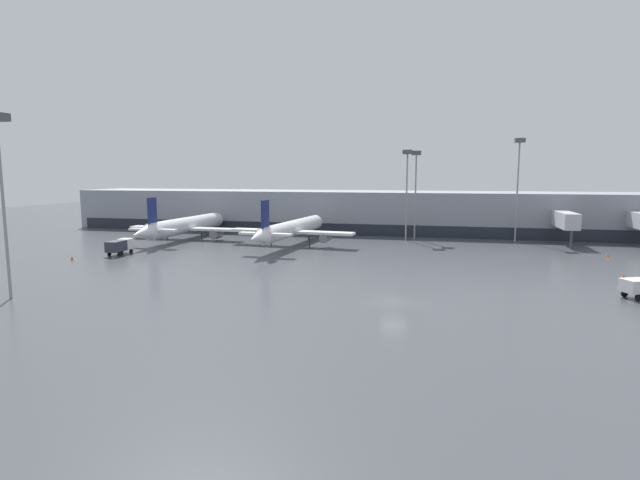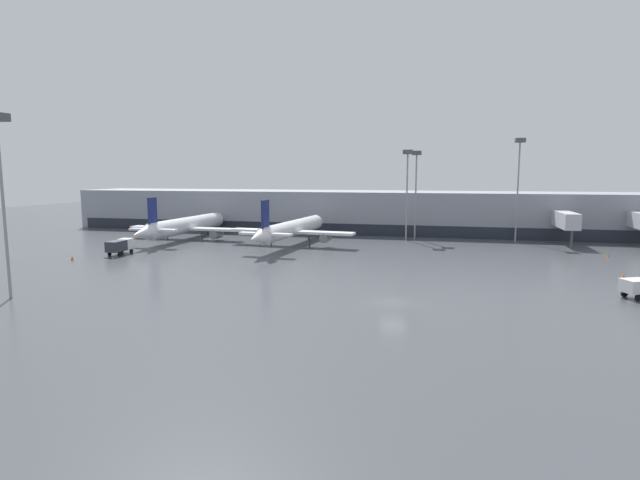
# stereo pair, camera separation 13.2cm
# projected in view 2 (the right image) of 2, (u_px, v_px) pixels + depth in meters

# --- Properties ---
(ground_plane) EXTENTS (320.00, 320.00, 0.00)m
(ground_plane) POSITION_uv_depth(u_px,v_px,m) (394.00, 303.00, 49.94)
(ground_plane) COLOR #424449
(terminal_building) EXTENTS (160.00, 29.18, 9.00)m
(terminal_building) POSITION_uv_depth(u_px,v_px,m) (422.00, 212.00, 108.91)
(terminal_building) COLOR gray
(terminal_building) RESTS_ON ground_plane
(parked_jet_0) EXTENTS (23.66, 33.52, 8.78)m
(parked_jet_0) POSITION_uv_depth(u_px,v_px,m) (186.00, 226.00, 98.02)
(parked_jet_0) COLOR silver
(parked_jet_0) RESTS_ON ground_plane
(parked_jet_1) EXTENTS (23.11, 32.70, 8.78)m
(parked_jet_1) POSITION_uv_depth(u_px,v_px,m) (291.00, 229.00, 88.79)
(parked_jet_1) COLOR white
(parked_jet_1) RESTS_ON ground_plane
(service_truck_0) EXTENTS (2.07, 5.19, 2.40)m
(service_truck_0) POSITION_uv_depth(u_px,v_px,m) (120.00, 245.00, 79.40)
(service_truck_0) COLOR #2D333D
(service_truck_0) RESTS_ON ground_plane
(traffic_cone_0) EXTENTS (0.51, 0.51, 0.57)m
(traffic_cone_0) POSITION_uv_depth(u_px,v_px,m) (623.00, 276.00, 61.42)
(traffic_cone_0) COLOR orange
(traffic_cone_0) RESTS_ON ground_plane
(traffic_cone_1) EXTENTS (0.45, 0.45, 0.70)m
(traffic_cone_1) POSITION_uv_depth(u_px,v_px,m) (72.00, 258.00, 74.49)
(traffic_cone_1) COLOR orange
(traffic_cone_1) RESTS_ON ground_plane
(traffic_cone_2) EXTENTS (0.37, 0.37, 0.70)m
(traffic_cone_2) POSITION_uv_depth(u_px,v_px,m) (136.00, 238.00, 98.08)
(traffic_cone_2) COLOR orange
(traffic_cone_2) RESTS_ON ground_plane
(traffic_cone_3) EXTENTS (0.48, 0.48, 0.61)m
(traffic_cone_3) POSITION_uv_depth(u_px,v_px,m) (608.00, 255.00, 77.38)
(traffic_cone_3) COLOR orange
(traffic_cone_3) RESTS_ON ground_plane
(apron_light_mast_0) EXTENTS (1.80, 1.80, 19.44)m
(apron_light_mast_0) POSITION_uv_depth(u_px,v_px,m) (519.00, 161.00, 93.32)
(apron_light_mast_0) COLOR gray
(apron_light_mast_0) RESTS_ON ground_plane
(apron_light_mast_4) EXTENTS (1.80, 1.80, 17.28)m
(apron_light_mast_4) POSITION_uv_depth(u_px,v_px,m) (416.00, 169.00, 97.28)
(apron_light_mast_4) COLOR gray
(apron_light_mast_4) RESTS_ON ground_plane
(apron_light_mast_6) EXTENTS (1.80, 1.80, 17.38)m
(apron_light_mast_6) POSITION_uv_depth(u_px,v_px,m) (407.00, 169.00, 95.33)
(apron_light_mast_6) COLOR gray
(apron_light_mast_6) RESTS_ON ground_plane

